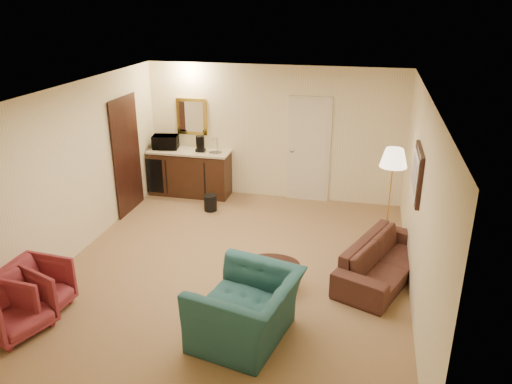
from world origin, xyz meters
TOP-DOWN VIEW (x-y plane):
  - ground at (0.00, 0.00)m, footprint 6.00×6.00m
  - room_walls at (-0.10, 0.77)m, footprint 5.02×6.01m
  - wetbar_cabinet at (-1.65, 2.72)m, footprint 1.64×0.58m
  - sofa at (2.15, 0.25)m, footprint 1.25×1.99m
  - teal_armchair at (0.57, -1.52)m, footprint 1.03×1.35m
  - rose_chair_near at (-2.15, -2.00)m, footprint 0.89×0.91m
  - rose_chair_far at (-2.15, -1.60)m, footprint 0.73×0.77m
  - coffee_table at (0.67, -0.38)m, footprint 0.80×0.63m
  - floor_lamp at (2.20, 1.40)m, footprint 0.46×0.46m
  - waste_bin at (-1.00, 2.00)m, footprint 0.28×0.28m
  - microwave at (-2.15, 2.75)m, footprint 0.54×0.36m
  - coffee_maker at (-1.41, 2.72)m, footprint 0.18×0.18m

SIDE VIEW (x-z plane):
  - ground at x=0.00m, z-range 0.00..0.00m
  - waste_bin at x=-1.00m, z-range 0.00..0.30m
  - coffee_table at x=0.67m, z-range 0.00..0.41m
  - rose_chair_far at x=-2.15m, z-range 0.00..0.74m
  - rose_chair_near at x=-2.15m, z-range 0.00..0.74m
  - sofa at x=2.15m, z-range 0.00..0.75m
  - wetbar_cabinet at x=-1.65m, z-range 0.00..0.92m
  - teal_armchair at x=0.57m, z-range 0.00..1.06m
  - floor_lamp at x=2.20m, z-range 0.00..1.60m
  - coffee_maker at x=-1.41m, z-range 0.92..1.23m
  - microwave at x=-2.15m, z-range 0.92..1.26m
  - room_walls at x=-0.10m, z-range 0.41..3.02m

